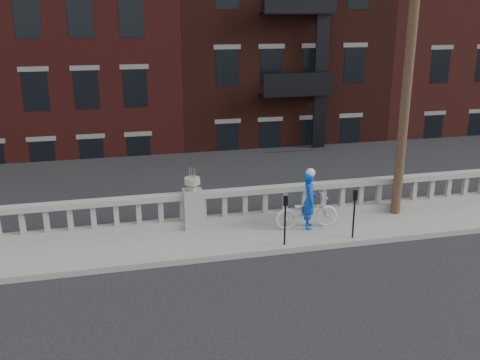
{
  "coord_description": "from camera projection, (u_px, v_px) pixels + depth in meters",
  "views": [
    {
      "loc": [
        -2.07,
        -10.19,
        6.04
      ],
      "look_at": [
        1.19,
        3.2,
        1.7
      ],
      "focal_mm": 40.0,
      "sensor_mm": 36.0,
      "label": 1
    }
  ],
  "objects": [
    {
      "name": "bicycle",
      "position": [
        307.0,
        212.0,
        15.14
      ],
      "size": [
        1.84,
        0.69,
        0.96
      ],
      "primitive_type": "imported",
      "rotation": [
        0.0,
        0.0,
        1.54
      ],
      "color": "silver",
      "rests_on": "sidewalk"
    },
    {
      "name": "cyclist",
      "position": [
        309.0,
        200.0,
        15.04
      ],
      "size": [
        0.54,
        0.69,
        1.65
      ],
      "primitive_type": "imported",
      "rotation": [
        0.0,
        0.0,
        1.3
      ],
      "color": "#0C42B8",
      "rests_on": "sidewalk"
    },
    {
      "name": "balustrade",
      "position": [
        193.0,
        211.0,
        15.19
      ],
      "size": [
        28.0,
        0.34,
        1.03
      ],
      "color": "gray",
      "rests_on": "sidewalk"
    },
    {
      "name": "utility_pole",
      "position": [
        411.0,
        42.0,
        14.89
      ],
      "size": [
        1.6,
        0.28,
        10.0
      ],
      "color": "#422D1E",
      "rests_on": "sidewalk"
    },
    {
      "name": "lower_level",
      "position": [
        153.0,
        71.0,
        32.42
      ],
      "size": [
        80.0,
        44.0,
        20.8
      ],
      "color": "#605E59",
      "rests_on": "ground"
    },
    {
      "name": "parking_meter_d",
      "position": [
        354.0,
        209.0,
        14.34
      ],
      "size": [
        0.1,
        0.09,
        1.36
      ],
      "color": "black",
      "rests_on": "sidewalk"
    },
    {
      "name": "ground",
      "position": [
        222.0,
        300.0,
        11.73
      ],
      "size": [
        120.0,
        120.0,
        0.0
      ],
      "primitive_type": "plane",
      "color": "black",
      "rests_on": "ground"
    },
    {
      "name": "sidewalk",
      "position": [
        199.0,
        242.0,
        14.48
      ],
      "size": [
        32.0,
        2.2,
        0.15
      ],
      "primitive_type": "cube",
      "color": "gray",
      "rests_on": "ground"
    },
    {
      "name": "planter_pedestal",
      "position": [
        193.0,
        204.0,
        15.14
      ],
      "size": [
        0.55,
        0.55,
        1.76
      ],
      "color": "gray",
      "rests_on": "sidewalk"
    },
    {
      "name": "parking_meter_c",
      "position": [
        285.0,
        215.0,
        13.9
      ],
      "size": [
        0.1,
        0.09,
        1.36
      ],
      "color": "black",
      "rests_on": "sidewalk"
    }
  ]
}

